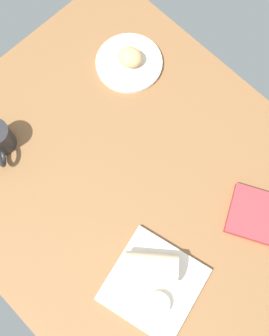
{
  "coord_description": "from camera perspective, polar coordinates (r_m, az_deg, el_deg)",
  "views": [
    {
      "loc": [
        24.23,
        -22.99,
        117.99
      ],
      "look_at": [
        -1.07,
        2.1,
        7.0
      ],
      "focal_mm": 46.39,
      "sensor_mm": 36.0,
      "label": 1
    }
  ],
  "objects": [
    {
      "name": "scone_pastry",
      "position": [
        1.3,
        -0.58,
        14.37
      ],
      "size": [
        9.37,
        8.95,
        4.92
      ],
      "primitive_type": "ellipsoid",
      "rotation": [
        0.0,
        0.0,
        0.46
      ],
      "color": "tan",
      "rests_on": "round_plate"
    },
    {
      "name": "dining_table",
      "position": [
        1.21,
        -0.35,
        -1.74
      ],
      "size": [
        110.0,
        90.0,
        4.0
      ],
      "primitive_type": "cube",
      "color": "brown",
      "rests_on": "ground"
    },
    {
      "name": "book_stack",
      "position": [
        1.2,
        16.41,
        -6.17
      ],
      "size": [
        21.68,
        20.1,
        2.09
      ],
      "color": "#A53338",
      "rests_on": "dining_table"
    },
    {
      "name": "breakfast_wrap",
      "position": [
        1.09,
        2.2,
        -12.92
      ],
      "size": [
        14.41,
        13.77,
        7.02
      ],
      "primitive_type": "cylinder",
      "rotation": [
        1.57,
        0.0,
        2.28
      ],
      "color": "beige",
      "rests_on": "square_plate"
    },
    {
      "name": "round_plate",
      "position": [
        1.33,
        -0.72,
        13.64
      ],
      "size": [
        19.86,
        19.86,
        1.4
      ],
      "primitive_type": "cylinder",
      "color": "silver",
      "rests_on": "dining_table"
    },
    {
      "name": "square_plate",
      "position": [
        1.13,
        2.52,
        -15.03
      ],
      "size": [
        26.19,
        26.19,
        1.6
      ],
      "primitive_type": "cube",
      "rotation": [
        0.0,
        0.0,
        0.24
      ],
      "color": "silver",
      "rests_on": "dining_table"
    },
    {
      "name": "sauce_cup",
      "position": [
        1.11,
        3.08,
        -17.44
      ],
      "size": [
        5.93,
        5.93,
        2.46
      ],
      "color": "silver",
      "rests_on": "square_plate"
    }
  ]
}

